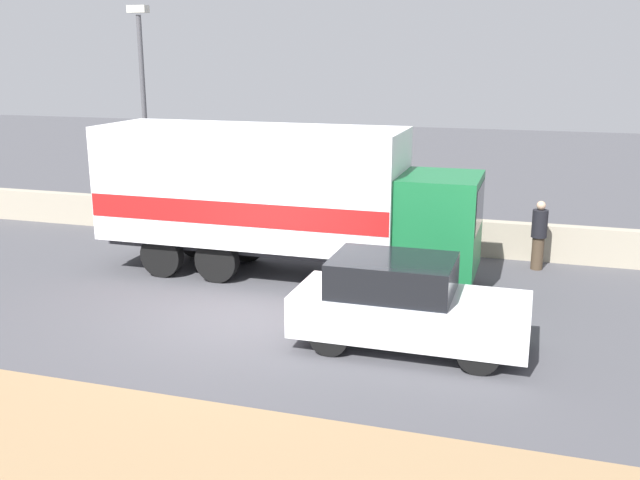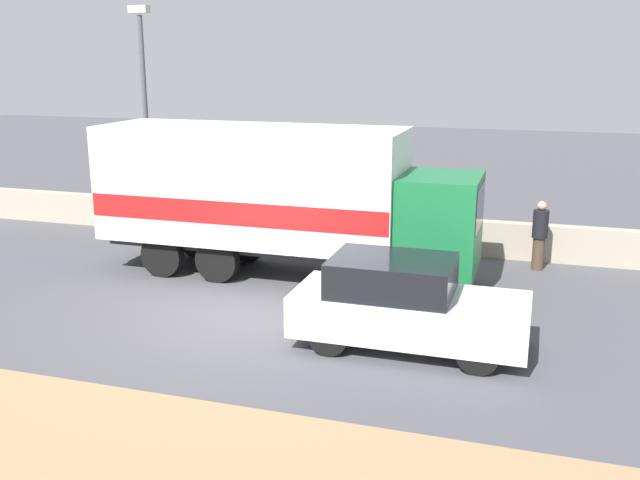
% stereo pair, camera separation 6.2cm
% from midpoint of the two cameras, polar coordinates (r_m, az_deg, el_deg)
% --- Properties ---
extents(ground_plane, '(80.00, 80.00, 0.00)m').
position_cam_midpoint_polar(ground_plane, '(14.41, -6.71, -6.42)').
color(ground_plane, '#47474C').
extents(stone_wall_backdrop, '(60.00, 0.35, 0.95)m').
position_cam_midpoint_polar(stone_wall_backdrop, '(19.92, 0.55, 1.05)').
color(stone_wall_backdrop, '#A39984').
rests_on(stone_wall_backdrop, ground_plane).
extents(street_lamp, '(0.56, 0.28, 6.46)m').
position_cam_midpoint_polar(street_lamp, '(21.22, -14.00, 10.48)').
color(street_lamp, '#4C4C51').
rests_on(street_lamp, ground_plane).
extents(box_truck, '(8.90, 2.42, 3.53)m').
position_cam_midpoint_polar(box_truck, '(16.77, -3.85, 3.63)').
color(box_truck, '#196B38').
rests_on(box_truck, ground_plane).
extents(car_hatchback, '(4.16, 1.74, 1.66)m').
position_cam_midpoint_polar(car_hatchback, '(12.88, 6.70, -5.13)').
color(car_hatchback, silver).
rests_on(car_hatchback, ground_plane).
extents(pedestrian, '(0.37, 0.37, 1.72)m').
position_cam_midpoint_polar(pedestrian, '(18.21, 17.02, 0.45)').
color(pedestrian, '#473828').
rests_on(pedestrian, ground_plane).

